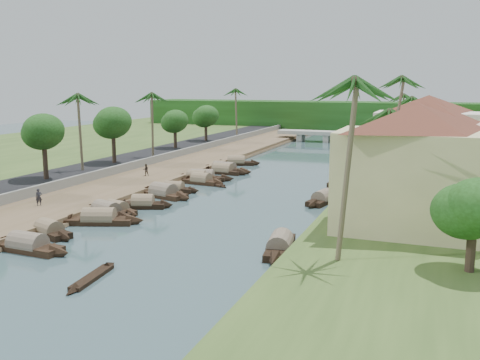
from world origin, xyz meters
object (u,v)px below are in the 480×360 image
(bridge, at_px, (341,135))
(sampan_0, at_px, (28,246))
(building_near, at_px, (415,167))
(person_near, at_px, (39,197))
(sampan_1, at_px, (49,231))

(bridge, height_order, sampan_0, bridge)
(building_near, distance_m, person_near, 35.91)
(person_near, bearing_deg, sampan_1, -94.77)
(bridge, bearing_deg, person_near, -102.27)
(sampan_0, height_order, sampan_1, sampan_0)
(sampan_0, distance_m, sampan_1, 4.27)
(bridge, distance_m, sampan_0, 86.79)
(building_near, distance_m, sampan_1, 30.88)
(bridge, relative_size, building_near, 1.89)
(sampan_1, distance_m, person_near, 8.99)
(sampan_1, bearing_deg, bridge, 102.48)
(bridge, xyz_separation_m, person_near, (-16.54, -76.09, -0.06))
(bridge, height_order, person_near, person_near)
(bridge, relative_size, sampan_1, 4.15)
(bridge, distance_m, person_near, 77.87)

